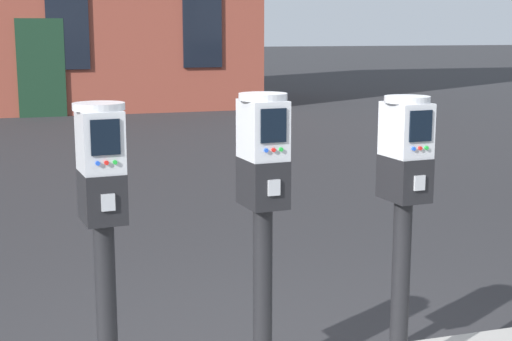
{
  "coord_description": "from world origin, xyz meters",
  "views": [
    {
      "loc": [
        -1.24,
        -3.34,
        1.85
      ],
      "look_at": [
        -0.19,
        -0.06,
        1.21
      ],
      "focal_mm": 53.26,
      "sensor_mm": 36.0,
      "label": 1
    }
  ],
  "objects": [
    {
      "name": "parking_meter_near_kerb",
      "position": [
        -0.9,
        -0.16,
        1.12
      ],
      "size": [
        0.23,
        0.26,
        1.42
      ],
      "rotation": [
        0.0,
        0.0,
        -1.49
      ],
      "color": "black",
      "rests_on": "sidewalk_slab"
    },
    {
      "name": "parking_meter_twin_adjacent",
      "position": [
        -0.19,
        -0.16,
        1.13
      ],
      "size": [
        0.23,
        0.26,
        1.44
      ],
      "rotation": [
        0.0,
        0.0,
        -1.49
      ],
      "color": "black",
      "rests_on": "sidewalk_slab"
    },
    {
      "name": "parking_meter_end_of_row",
      "position": [
        0.53,
        -0.16,
        1.11
      ],
      "size": [
        0.23,
        0.26,
        1.41
      ],
      "rotation": [
        0.0,
        0.0,
        -1.49
      ],
      "color": "black",
      "rests_on": "sidewalk_slab"
    }
  ]
}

